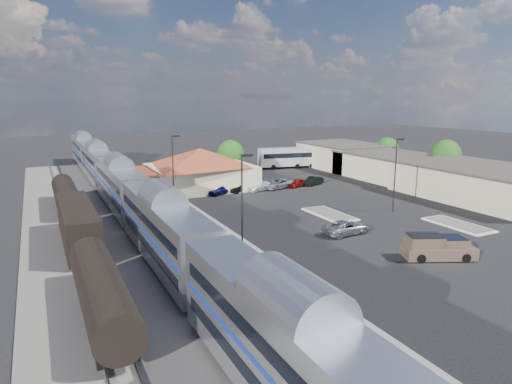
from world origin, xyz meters
name	(u,v)px	position (x,y,z in m)	size (l,w,h in m)	color
ground	(310,223)	(0.00, 0.00, 0.00)	(280.00, 280.00, 0.00)	black
railbed	(104,227)	(-21.00, 8.00, 0.06)	(16.00, 100.00, 0.12)	#4C4944
platform	(190,222)	(-12.00, 6.00, 0.09)	(5.50, 92.00, 0.18)	gray
passenger_train	(120,188)	(-18.00, 15.18, 2.87)	(3.00, 104.00, 5.55)	silver
freight_cars	(78,227)	(-24.00, 2.50, 1.93)	(2.80, 46.00, 4.00)	black
station_depot	(200,168)	(-4.56, 24.00, 3.13)	(18.35, 12.24, 6.20)	beige
buildings_east	(408,168)	(28.00, 14.28, 2.27)	(14.40, 51.40, 4.80)	#C6B28C
traffic_island_south	(329,214)	(4.00, 2.00, 0.10)	(3.30, 7.50, 0.21)	silver
traffic_island_north	(458,225)	(14.00, -8.00, 0.10)	(3.30, 7.50, 0.21)	silver
lamp_plat_s	(243,196)	(-10.90, -6.00, 5.34)	(1.08, 0.25, 9.00)	black
lamp_plat_n	(173,163)	(-10.90, 16.00, 5.34)	(1.08, 0.25, 9.00)	black
lamp_lot	(396,168)	(12.10, 0.00, 5.34)	(1.08, 0.25, 9.00)	black
tree_east_b	(446,156)	(34.00, 12.00, 4.22)	(4.94, 4.94, 6.96)	#382314
tree_east_c	(387,150)	(34.00, 26.00, 3.76)	(4.41, 4.41, 6.21)	#382314
tree_depot	(231,155)	(3.00, 30.00, 4.02)	(4.71, 4.71, 6.63)	#382314
pickup_truck	(439,248)	(3.84, -14.64, 0.99)	(6.45, 4.45, 2.10)	#95775C
suv	(346,227)	(1.03, -5.23, 0.71)	(2.37, 5.13, 1.43)	#A2A5AA
coach_bus	(289,156)	(18.07, 36.00, 2.27)	(12.55, 4.86, 3.94)	silver
person_a	(311,300)	(-11.89, -18.69, 1.03)	(0.62, 0.41, 1.70)	#B8D843
person_b	(173,206)	(-12.82, 10.07, 1.14)	(0.93, 0.72, 1.91)	white
parked_car_a	(220,190)	(-3.49, 18.46, 0.72)	(1.69, 4.20, 1.43)	#0D0C3D
parked_car_b	(240,188)	(-0.29, 18.76, 0.67)	(1.42, 4.08, 1.34)	black
parked_car_c	(260,186)	(2.91, 18.46, 0.69)	(1.94, 4.78, 1.39)	silver
parked_car_d	(278,184)	(6.11, 18.76, 0.76)	(2.51, 5.44, 1.51)	#95979D
parked_car_e	(297,183)	(9.31, 18.46, 0.65)	(1.53, 3.81, 1.30)	maroon
parked_car_f	(313,181)	(12.51, 18.76, 0.69)	(1.46, 4.20, 1.38)	black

